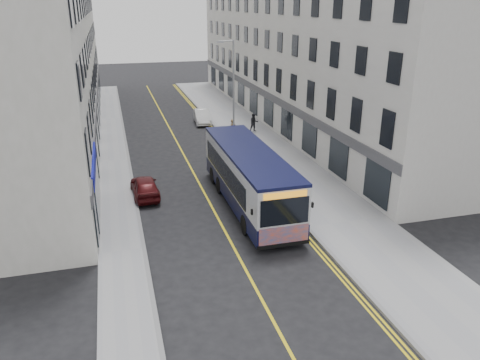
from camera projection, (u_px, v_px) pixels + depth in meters
ground at (223, 228)px, 23.39m from camera, size 140.00×140.00×0.00m
pavement_east at (266, 149)px, 35.73m from camera, size 4.50×64.00×0.12m
pavement_west at (114, 161)px, 32.92m from camera, size 2.00×64.00×0.12m
kerb_east at (237, 151)px, 35.16m from camera, size 0.18×64.00×0.13m
kerb_west at (129, 160)px, 33.17m from camera, size 0.18×64.00×0.13m
road_centre_line at (185, 156)px, 34.19m from camera, size 0.12×64.00×0.01m
road_dbl_yellow_inner at (232, 152)px, 35.07m from camera, size 0.10×64.00×0.01m
road_dbl_yellow_outer at (234, 152)px, 35.12m from camera, size 0.10×64.00×0.01m
terrace_east at (290, 49)px, 42.84m from camera, size 6.00×46.00×13.00m
terrace_west at (53, 56)px, 37.73m from camera, size 6.00×46.00×13.00m
streetlamp at (233, 89)px, 35.47m from camera, size 1.32×0.18×8.00m
city_bus at (249, 176)px, 25.36m from camera, size 2.56×10.95×3.18m
bicycle at (292, 193)px, 25.99m from camera, size 2.04×1.36×1.01m
pedestrian_near at (233, 130)px, 37.63m from camera, size 0.72×0.61×1.67m
pedestrian_far at (254, 123)px, 40.05m from camera, size 0.76×0.59×1.56m
car_white at (202, 117)px, 43.33m from camera, size 1.65×3.91×1.25m
car_maroon at (145, 187)px, 26.94m from camera, size 1.62×3.66×1.23m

